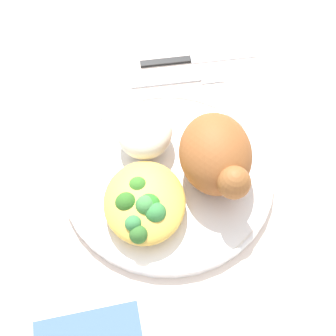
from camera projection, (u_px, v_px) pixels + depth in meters
The scene contains 7 objects.
ground_plane at pixel (168, 178), 0.56m from camera, with size 2.00×2.00×0.00m, color silver.
plate at pixel (168, 175), 0.55m from camera, with size 0.27×0.27×0.01m.
roasted_chicken at pixel (217, 158), 0.51m from camera, with size 0.12×0.09×0.08m.
rice_pile at pixel (144, 131), 0.55m from camera, with size 0.08×0.07×0.05m, color silver.
mac_cheese_with_broccoli at pixel (144, 203), 0.50m from camera, with size 0.11×0.10×0.04m.
fork at pixel (183, 80), 0.65m from camera, with size 0.03×0.14×0.01m.
knife at pixel (190, 59), 0.67m from camera, with size 0.03×0.19×0.01m.
Camera 1 is at (0.29, -0.02, 0.48)m, focal length 45.50 mm.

